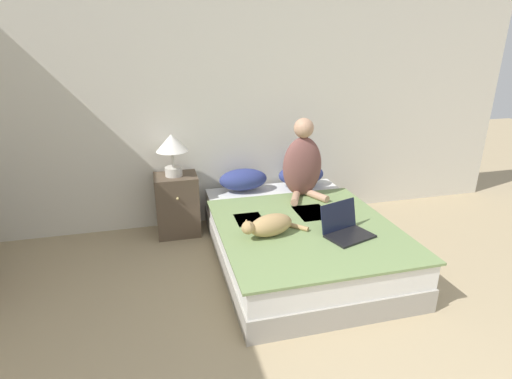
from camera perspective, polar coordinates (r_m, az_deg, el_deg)
wall_back at (r=4.18m, az=-1.80°, el=12.43°), size 6.18×0.05×2.55m
bed at (r=3.60m, az=6.09°, el=-7.03°), size 1.45×1.97×0.41m
pillow_near at (r=4.12m, az=-1.84°, el=1.44°), size 0.50×0.29×0.22m
pillow_far at (r=4.29m, az=6.47°, el=2.12°), size 0.50×0.29×0.22m
person_sitting at (r=3.91m, az=6.66°, el=3.69°), size 0.40×0.38×0.77m
cat_tabby at (r=3.14m, az=1.93°, el=-5.13°), size 0.57×0.28×0.18m
laptop_open at (r=3.25m, az=12.72°, el=-5.51°), size 0.43×0.38×0.25m
nightstand at (r=4.09m, az=-11.17°, el=-2.15°), size 0.42×0.37×0.62m
table_lamp at (r=3.91m, az=-11.93°, el=5.99°), size 0.30×0.30×0.41m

